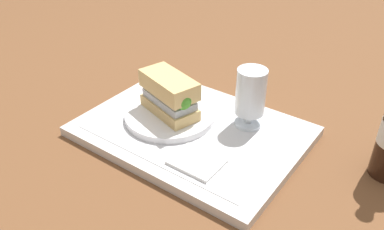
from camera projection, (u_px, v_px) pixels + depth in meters
ground_plane at (192, 135)px, 0.83m from camera, size 3.00×3.00×0.00m
tray at (192, 131)px, 0.83m from camera, size 0.44×0.32×0.02m
placemat at (192, 127)px, 0.82m from camera, size 0.38×0.27×0.00m
plate at (169, 116)px, 0.84m from camera, size 0.19×0.19×0.01m
sandwich at (169, 96)px, 0.81m from camera, size 0.14×0.10×0.08m
beer_glass at (251, 96)px, 0.79m from camera, size 0.06×0.06×0.12m
napkin_folded at (197, 162)px, 0.72m from camera, size 0.09×0.07×0.01m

